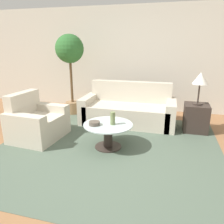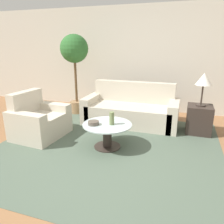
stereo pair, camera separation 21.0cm
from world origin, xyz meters
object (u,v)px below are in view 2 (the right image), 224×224
Objects in this scene: armchair at (38,122)px; coffee_table at (107,132)px; sofa_main at (131,110)px; vase at (112,118)px; table_lamp at (204,80)px; bowl at (93,123)px; potted_plant at (75,56)px.

armchair is 1.21× the size of coffee_table.
vase is at bearing -90.40° from sofa_main.
sofa_main reaches higher than armchair.
table_lamp is 1.89m from vase.
sofa_main reaches higher than coffee_table.
sofa_main is 1.96m from armchair.
armchair is at bearing -158.84° from table_lamp.
table_lamp is at bearing -6.15° from sofa_main.
sofa_main reaches higher than bowl.
vase is at bearing -1.25° from coffee_table.
vase is 1.18× the size of bowl.
armchair is 1.22m from bowl.
potted_plant is at bearing 168.41° from sofa_main.
table_lamp is 0.33× the size of potted_plant.
potted_plant is (0.01, 1.57, 1.14)m from armchair.
bowl is (-0.29, -1.42, 0.17)m from sofa_main.
sofa_main is 1.32m from coffee_table.
vase is at bearing -87.59° from armchair.
potted_plant reaches higher than bowl.
vase reaches higher than coffee_table.
potted_plant is (-2.87, 0.45, 0.38)m from table_lamp.
vase is (-0.01, -1.31, 0.24)m from sofa_main.
bowl reaches higher than coffee_table.
potted_plant reaches higher than armchair.
coffee_table is at bearing 178.75° from vase.
potted_plant reaches higher than sofa_main.
table_lamp is at bearing -8.97° from potted_plant.
coffee_table is 1.31× the size of table_lamp.
table_lamp reaches higher than vase.
armchair is 1.59× the size of table_lamp.
coffee_table is 0.43× the size of potted_plant.
coffee_table is at bearing -141.85° from table_lamp.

